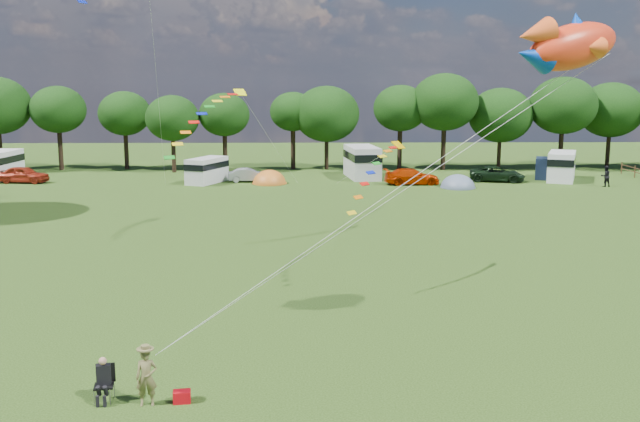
{
  "coord_description": "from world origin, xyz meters",
  "views": [
    {
      "loc": [
        -0.61,
        -21.26,
        9.3
      ],
      "look_at": [
        0.0,
        8.0,
        4.0
      ],
      "focal_mm": 40.0,
      "sensor_mm": 36.0,
      "label": 1
    }
  ],
  "objects_px": {
    "tent_greyblue": "(458,187)",
    "camp_chair": "(104,374)",
    "car_d": "(497,174)",
    "car_a": "(23,175)",
    "campervan_b": "(207,169)",
    "campervan_d": "(562,165)",
    "fish_kite": "(566,46)",
    "campervan_a": "(0,164)",
    "walker_a": "(605,176)",
    "kite_flyer": "(146,378)",
    "tent_orange": "(269,183)",
    "car_c": "(412,177)",
    "car_b": "(249,175)",
    "campervan_c": "(362,161)"
  },
  "relations": [
    {
      "from": "car_c",
      "to": "campervan_d",
      "type": "relative_size",
      "value": 0.81
    },
    {
      "from": "tent_greyblue",
      "to": "camp_chair",
      "type": "height_order",
      "value": "camp_chair"
    },
    {
      "from": "campervan_a",
      "to": "fish_kite",
      "type": "height_order",
      "value": "fish_kite"
    },
    {
      "from": "fish_kite",
      "to": "walker_a",
      "type": "relative_size",
      "value": 2.29
    },
    {
      "from": "camp_chair",
      "to": "walker_a",
      "type": "xyz_separation_m",
      "value": [
        33.05,
        43.25,
        0.14
      ]
    },
    {
      "from": "walker_a",
      "to": "kite_flyer",
      "type": "bearing_deg",
      "value": 43.0
    },
    {
      "from": "car_d",
      "to": "walker_a",
      "type": "bearing_deg",
      "value": -97.87
    },
    {
      "from": "tent_orange",
      "to": "campervan_d",
      "type": "bearing_deg",
      "value": 3.46
    },
    {
      "from": "campervan_b",
      "to": "tent_greyblue",
      "type": "height_order",
      "value": "campervan_b"
    },
    {
      "from": "car_c",
      "to": "campervan_a",
      "type": "xyz_separation_m",
      "value": [
        -39.51,
        4.6,
        0.74
      ]
    },
    {
      "from": "kite_flyer",
      "to": "car_a",
      "type": "bearing_deg",
      "value": 107.94
    },
    {
      "from": "campervan_b",
      "to": "fish_kite",
      "type": "height_order",
      "value": "fish_kite"
    },
    {
      "from": "car_a",
      "to": "campervan_c",
      "type": "relative_size",
      "value": 0.72
    },
    {
      "from": "car_a",
      "to": "tent_greyblue",
      "type": "distance_m",
      "value": 40.28
    },
    {
      "from": "tent_greyblue",
      "to": "car_a",
      "type": "bearing_deg",
      "value": 174.39
    },
    {
      "from": "campervan_b",
      "to": "car_c",
      "type": "bearing_deg",
      "value": -71.66
    },
    {
      "from": "car_c",
      "to": "campervan_c",
      "type": "height_order",
      "value": "campervan_c"
    },
    {
      "from": "fish_kite",
      "to": "campervan_c",
      "type": "bearing_deg",
      "value": 70.94
    },
    {
      "from": "camp_chair",
      "to": "tent_greyblue",
      "type": "bearing_deg",
      "value": 55.56
    },
    {
      "from": "kite_flyer",
      "to": "campervan_b",
      "type": "bearing_deg",
      "value": 88.72
    },
    {
      "from": "car_d",
      "to": "campervan_a",
      "type": "relative_size",
      "value": 0.91
    },
    {
      "from": "campervan_c",
      "to": "tent_greyblue",
      "type": "relative_size",
      "value": 1.9
    },
    {
      "from": "tent_greyblue",
      "to": "kite_flyer",
      "type": "bearing_deg",
      "value": -112.94
    },
    {
      "from": "car_c",
      "to": "fish_kite",
      "type": "distance_m",
      "value": 42.13
    },
    {
      "from": "camp_chair",
      "to": "walker_a",
      "type": "bearing_deg",
      "value": 42.75
    },
    {
      "from": "car_c",
      "to": "campervan_a",
      "type": "distance_m",
      "value": 39.78
    },
    {
      "from": "tent_orange",
      "to": "fish_kite",
      "type": "relative_size",
      "value": 0.81
    },
    {
      "from": "tent_orange",
      "to": "kite_flyer",
      "type": "relative_size",
      "value": 2.08
    },
    {
      "from": "campervan_d",
      "to": "kite_flyer",
      "type": "distance_m",
      "value": 56.11
    },
    {
      "from": "tent_greyblue",
      "to": "walker_a",
      "type": "xyz_separation_m",
      "value": [
        13.43,
        0.35,
        0.94
      ]
    },
    {
      "from": "campervan_a",
      "to": "car_c",
      "type": "bearing_deg",
      "value": -93.02
    },
    {
      "from": "car_d",
      "to": "car_a",
      "type": "bearing_deg",
      "value": 104.22
    },
    {
      "from": "car_b",
      "to": "campervan_b",
      "type": "height_order",
      "value": "campervan_b"
    },
    {
      "from": "car_d",
      "to": "fish_kite",
      "type": "relative_size",
      "value": 1.2
    },
    {
      "from": "car_b",
      "to": "car_a",
      "type": "bearing_deg",
      "value": 84.75
    },
    {
      "from": "car_b",
      "to": "tent_greyblue",
      "type": "height_order",
      "value": "car_b"
    },
    {
      "from": "walker_a",
      "to": "car_b",
      "type": "bearing_deg",
      "value": -17.74
    },
    {
      "from": "campervan_b",
      "to": "camp_chair",
      "type": "xyz_separation_m",
      "value": [
        3.25,
        -46.56,
        -0.45
      ]
    },
    {
      "from": "campervan_a",
      "to": "campervan_c",
      "type": "xyz_separation_m",
      "value": [
        35.28,
        0.33,
        0.19
      ]
    },
    {
      "from": "campervan_a",
      "to": "fish_kite",
      "type": "distance_m",
      "value": 60.21
    },
    {
      "from": "campervan_c",
      "to": "camp_chair",
      "type": "xyz_separation_m",
      "value": [
        -11.57,
        -49.96,
        -0.84
      ]
    },
    {
      "from": "campervan_a",
      "to": "tent_greyblue",
      "type": "xyz_separation_m",
      "value": [
        43.33,
        -6.73,
        -1.45
      ]
    },
    {
      "from": "car_a",
      "to": "car_d",
      "type": "height_order",
      "value": "car_a"
    },
    {
      "from": "car_a",
      "to": "campervan_d",
      "type": "height_order",
      "value": "campervan_d"
    },
    {
      "from": "campervan_d",
      "to": "fish_kite",
      "type": "distance_m",
      "value": 47.2
    },
    {
      "from": "campervan_b",
      "to": "kite_flyer",
      "type": "xyz_separation_m",
      "value": [
        4.57,
        -46.89,
        -0.41
      ]
    },
    {
      "from": "campervan_d",
      "to": "camp_chair",
      "type": "height_order",
      "value": "campervan_d"
    },
    {
      "from": "car_a",
      "to": "tent_greyblue",
      "type": "relative_size",
      "value": 1.37
    },
    {
      "from": "tent_greyblue",
      "to": "car_c",
      "type": "bearing_deg",
      "value": 150.94
    },
    {
      "from": "car_b",
      "to": "fish_kite",
      "type": "xyz_separation_m",
      "value": [
        14.02,
        -43.06,
        9.84
      ]
    }
  ]
}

